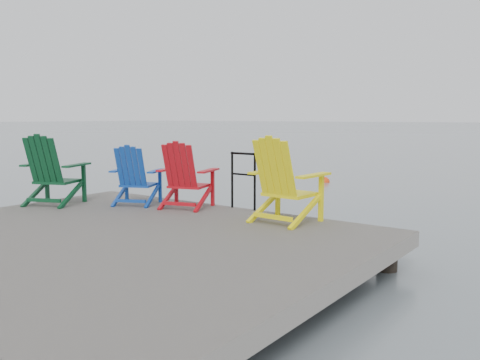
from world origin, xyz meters
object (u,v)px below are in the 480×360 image
Objects in this scene: chair_blue at (135,175)px; buoy_a at (324,182)px; chair_red at (185,175)px; chair_yellow at (284,180)px; chair_green at (52,170)px; handrail at (243,175)px.

chair_blue is 8.11m from buoy_a.
chair_red is (0.88, 0.26, 0.04)m from chair_blue.
chair_yellow is (1.85, -0.02, 0.06)m from chair_red.
chair_blue is at bearing 13.27° from chair_green.
chair_green is 1.17× the size of chair_blue.
handrail is 0.92× the size of chair_blue.
handrail is 0.79× the size of chair_green.
chair_blue is 0.93× the size of chair_red.
chair_red is 1.85m from chair_yellow.
chair_yellow is (2.73, 0.24, 0.10)m from chair_blue.
chair_blue reaches higher than buoy_a.
chair_yellow is at bearing -66.92° from buoy_a.
chair_green is at bearing -150.90° from handrail.
chair_green is 1.09× the size of chair_red.
chair_green is at bearing -161.74° from chair_yellow.
handrail is at bearing -0.90° from chair_blue.
buoy_a is (0.52, 8.84, -1.08)m from chair_green.
chair_green reaches higher than buoy_a.
chair_blue is 2.94× the size of buoy_a.
chair_green reaches higher than handrail.
chair_red is 0.90× the size of chair_yellow.
chair_blue is 0.91m from chair_red.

